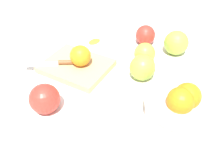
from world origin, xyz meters
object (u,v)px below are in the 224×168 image
(cutting_board, at_px, (77,66))
(apple_mid_left, at_px, (142,68))
(bowl, at_px, (183,105))
(apple_front_left, at_px, (145,35))
(knife, at_px, (55,63))
(apple_front_left_2, at_px, (176,43))
(apple_front_left_3, at_px, (145,54))
(orange_on_board, at_px, (80,56))
(apple_back_right, at_px, (45,99))

(cutting_board, bearing_deg, apple_mid_left, -178.30)
(bowl, relative_size, apple_front_left, 2.77)
(knife, relative_size, apple_front_left_2, 1.85)
(apple_front_left, distance_m, apple_front_left_3, 0.12)
(orange_on_board, relative_size, apple_front_left, 0.92)
(cutting_board, height_order, knife, knife)
(bowl, distance_m, apple_mid_left, 0.18)
(apple_front_left, xyz_separation_m, apple_front_left_2, (-0.11, 0.04, 0.01))
(cutting_board, distance_m, apple_front_left_3, 0.22)
(orange_on_board, bearing_deg, apple_back_right, 81.75)
(apple_back_right, bearing_deg, apple_front_left_3, -127.40)
(orange_on_board, height_order, apple_front_left_3, orange_on_board)
(knife, bearing_deg, apple_front_left_2, -151.63)
(bowl, relative_size, apple_front_left_3, 2.83)
(apple_mid_left, bearing_deg, cutting_board, 1.70)
(apple_front_left, bearing_deg, bowl, 113.58)
(knife, bearing_deg, apple_back_right, 107.11)
(knife, bearing_deg, bowl, 165.52)
(apple_front_left, distance_m, apple_back_right, 0.44)
(apple_mid_left, relative_size, apple_front_left_3, 1.12)
(apple_front_left_3, bearing_deg, apple_front_left_2, -138.54)
(knife, bearing_deg, apple_front_left, -137.20)
(cutting_board, distance_m, apple_front_left, 0.28)
(apple_back_right, bearing_deg, apple_mid_left, -138.36)
(cutting_board, distance_m, apple_mid_left, 0.21)
(apple_back_right, bearing_deg, apple_front_left_2, -130.33)
(apple_front_left, bearing_deg, knife, 42.80)
(bowl, xyz_separation_m, apple_front_left_2, (0.03, -0.29, 0.00))
(bowl, xyz_separation_m, orange_on_board, (0.31, -0.12, 0.01))
(knife, bearing_deg, orange_on_board, -165.22)
(apple_front_left_2, bearing_deg, apple_front_left_3, 41.46)
(apple_mid_left, distance_m, apple_front_left, 0.20)
(cutting_board, xyz_separation_m, apple_front_left, (-0.19, -0.21, 0.03))
(orange_on_board, xyz_separation_m, apple_front_left_3, (-0.19, -0.09, -0.02))
(cutting_board, relative_size, orange_on_board, 3.12)
(cutting_board, xyz_separation_m, apple_back_right, (0.01, 0.19, 0.03))
(apple_front_left_2, bearing_deg, cutting_board, 30.30)
(orange_on_board, relative_size, knife, 0.42)
(cutting_board, bearing_deg, apple_front_left_3, -155.98)
(apple_front_left_3, bearing_deg, apple_mid_left, 93.98)
(cutting_board, bearing_deg, apple_back_right, 86.76)
(apple_back_right, distance_m, apple_front_left_3, 0.35)
(knife, distance_m, apple_front_left_2, 0.41)
(apple_mid_left, relative_size, apple_back_right, 0.98)
(apple_back_right, height_order, apple_front_left_3, apple_back_right)
(cutting_board, height_order, orange_on_board, orange_on_board)
(cutting_board, relative_size, apple_front_left, 2.86)
(apple_front_left, height_order, apple_front_left_3, apple_front_left)
(apple_mid_left, height_order, apple_back_right, apple_back_right)
(apple_front_left, bearing_deg, cutting_board, 48.39)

